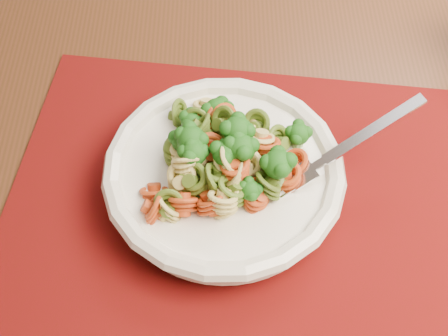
# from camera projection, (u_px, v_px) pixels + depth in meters

# --- Properties ---
(dining_table) EXTENTS (1.36, 0.98, 0.73)m
(dining_table) POSITION_uv_depth(u_px,v_px,m) (188.00, 174.00, 0.78)
(dining_table) COLOR #4A2515
(dining_table) RESTS_ON ground
(placemat) EXTENTS (0.47, 0.37, 0.00)m
(placemat) POSITION_uv_depth(u_px,v_px,m) (238.00, 203.00, 0.63)
(placemat) COLOR #5B030A
(placemat) RESTS_ON dining_table
(pasta_bowl) EXTENTS (0.24, 0.24, 0.05)m
(pasta_bowl) POSITION_uv_depth(u_px,v_px,m) (224.00, 175.00, 0.61)
(pasta_bowl) COLOR white
(pasta_bowl) RESTS_ON placemat
(pasta_broccoli_heap) EXTENTS (0.20, 0.20, 0.06)m
(pasta_broccoli_heap) POSITION_uv_depth(u_px,v_px,m) (224.00, 164.00, 0.59)
(pasta_broccoli_heap) COLOR tan
(pasta_broccoli_heap) RESTS_ON pasta_bowl
(fork) EXTENTS (0.16, 0.12, 0.08)m
(fork) POSITION_uv_depth(u_px,v_px,m) (302.00, 175.00, 0.59)
(fork) COLOR silver
(fork) RESTS_ON pasta_bowl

